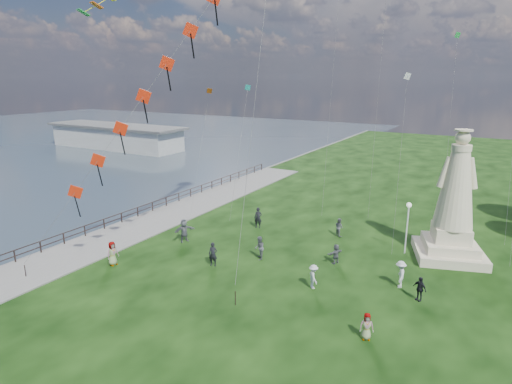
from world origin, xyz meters
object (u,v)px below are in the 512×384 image
Objects in this scene: person_4 at (367,326)px; person_1 at (259,248)px; person_0 at (213,254)px; person_6 at (258,218)px; person_2 at (313,277)px; person_5 at (184,230)px; lamppost at (408,217)px; statue at (454,211)px; person_8 at (400,274)px; person_10 at (113,253)px; person_11 at (336,254)px; person_9 at (420,289)px; person_7 at (339,227)px; pier_pavilion at (116,136)px.

person_1 is at bearing 124.54° from person_4.
person_6 is (-1.16, 8.42, 0.07)m from person_0.
person_2 is 0.84× the size of person_5.
lamppost is 14.60m from person_0.
person_8 is (-2.10, -6.61, -2.69)m from statue.
person_5 is 1.08× the size of person_10.
statue is 24.59m from person_10.
person_2 is 1.09× the size of person_4.
person_6 reaches higher than person_0.
person_6 is (-12.43, -0.63, -1.96)m from lamppost.
person_0 is at bearing -50.69° from person_10.
person_6 reaches higher than person_8.
person_2 is 0.89× the size of person_8.
statue is 3.15m from lamppost.
person_11 is (-6.86, -5.22, -2.85)m from statue.
person_9 is (14.64, -6.23, -0.17)m from person_6.
person_11 is at bearing -119.49° from person_8.
lamppost is 2.60× the size of person_7.
person_1 is at bearing -32.86° from pier_pavilion.
pier_pavilion is at bearing 140.02° from statue.
person_4 is 5.69m from person_9.
person_0 is 3.46m from person_1.
pier_pavilion is 17.52× the size of person_0.
person_10 is (-18.09, -0.19, 0.15)m from person_4.
person_8 is (4.69, 2.89, 0.09)m from person_2.
person_4 is at bearing -34.01° from person_0.
person_8 is at bearing 63.31° from person_1.
person_10 is (-17.50, -12.51, -2.01)m from lamppost.
person_0 is at bearing -141.24° from lamppost.
person_8 is at bearing 99.04° from person_11.
lamppost reaches higher than person_1.
person_2 is 1.02× the size of person_7.
person_5 is (-18.92, -7.35, -2.63)m from statue.
person_0 is (-11.27, -9.05, -2.03)m from lamppost.
person_4 is at bearing 150.48° from person_7.
pier_pavilion is 67.36m from statue.
person_6 is (3.54, 5.84, -0.02)m from person_5.
lamppost reaches higher than person_0.
person_6 reaches higher than person_9.
person_8 is at bearing 169.18° from person_7.
person_2 is at bearing -32.01° from pier_pavilion.
person_8 is 4.96m from person_11.
person_5 is 6.23m from person_10.
person_5 reaches higher than person_2.
pier_pavilion is 59.47m from person_7.
person_9 is at bearing -63.74° from person_10.
person_5 is at bearing 132.58° from person_0.
person_4 is 0.76× the size of person_5.
person_1 is (2.28, 2.59, 0.02)m from person_0.
person_1 is 6.99m from person_5.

